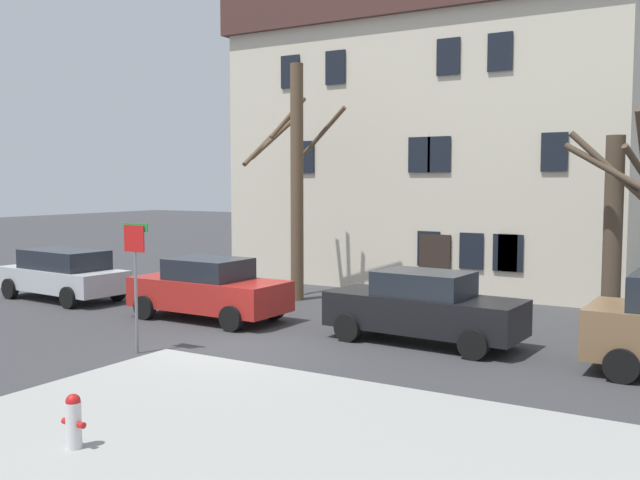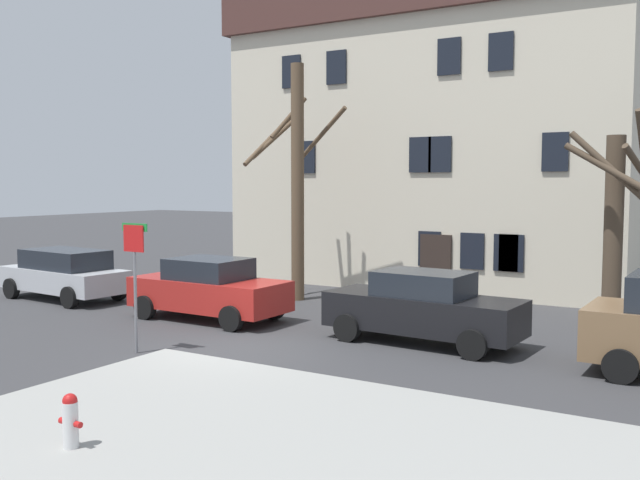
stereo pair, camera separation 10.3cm
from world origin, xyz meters
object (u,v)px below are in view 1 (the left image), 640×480
car_black_sedan (423,307)px  fire_hydrant (74,420)px  car_silver_wagon (63,274)px  building_main (444,133)px  car_red_sedan (209,289)px  tree_bare_mid (615,220)px  bicycle_leaning (232,286)px  tree_bare_near (296,176)px  street_sign_pole (135,263)px

car_black_sedan → fire_hydrant: (-1.49, -9.13, -0.35)m
car_silver_wagon → building_main: bearing=51.9°
car_silver_wagon → car_red_sedan: size_ratio=1.05×
building_main → tree_bare_mid: size_ratio=2.68×
car_silver_wagon → bicycle_leaning: size_ratio=2.75×
car_red_sedan → car_black_sedan: (6.34, 0.35, 0.00)m
car_silver_wagon → bicycle_leaning: car_silver_wagon is taller
tree_bare_near → tree_bare_mid: tree_bare_near is taller
car_red_sedan → bicycle_leaning: size_ratio=2.62×
building_main → tree_bare_near: 7.82m
tree_bare_mid → car_red_sedan: (-9.95, -4.60, -2.01)m
tree_bare_mid → car_silver_wagon: (-16.26, -4.42, -2.01)m
building_main → car_red_sedan: size_ratio=3.33×
tree_bare_near → car_silver_wagon: bearing=-148.5°
car_red_sedan → tree_bare_mid: bearing=24.8°
car_silver_wagon → car_black_sedan: (12.65, 0.17, 0.00)m
building_main → tree_bare_near: bearing=-107.6°
building_main → car_black_sedan: (3.81, -11.10, -4.93)m
car_black_sedan → tree_bare_near: bearing=147.9°
tree_bare_near → car_red_sedan: size_ratio=1.67×
car_red_sedan → fire_hydrant: (4.85, -8.78, -0.34)m
tree_bare_near → car_red_sedan: tree_bare_near is taller
tree_bare_near → street_sign_pole: 8.41m
tree_bare_mid → car_red_sedan: size_ratio=1.24×
tree_bare_near → fire_hydrant: (4.63, -12.97, -3.54)m
tree_bare_mid → car_silver_wagon: size_ratio=1.18×
fire_hydrant → car_black_sedan: bearing=80.8°
tree_bare_mid → car_black_sedan: bearing=-130.4°
tree_bare_mid → bicycle_leaning: size_ratio=3.25×
bicycle_leaning → fire_hydrant: bearing=-61.1°
fire_hydrant → bicycle_leaning: (-6.78, 12.28, -0.16)m
car_black_sedan → street_sign_pole: bearing=-140.4°
car_silver_wagon → fire_hydrant: (11.17, -8.96, -0.34)m
car_silver_wagon → car_red_sedan: 6.31m
bicycle_leaning → building_main: bearing=60.7°
car_red_sedan → street_sign_pole: street_sign_pole is taller
car_silver_wagon → street_sign_pole: bearing=-28.8°
car_red_sedan → car_silver_wagon: bearing=178.4°
car_black_sedan → car_silver_wagon: bearing=-179.2°
bicycle_leaning → car_black_sedan: bearing=-20.8°
car_black_sedan → fire_hydrant: car_black_sedan is taller
tree_bare_near → car_silver_wagon: size_ratio=1.59×
car_black_sedan → fire_hydrant: bearing=-99.2°
building_main → fire_hydrant: building_main is taller
tree_bare_mid → car_black_sedan: (-3.61, -4.25, -2.00)m
fire_hydrant → street_sign_pole: 6.29m
car_red_sedan → car_black_sedan: bearing=3.2°
car_silver_wagon → fire_hydrant: 14.32m
street_sign_pole → tree_bare_mid: bearing=44.1°
building_main → fire_hydrant: (2.33, -20.24, -5.28)m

